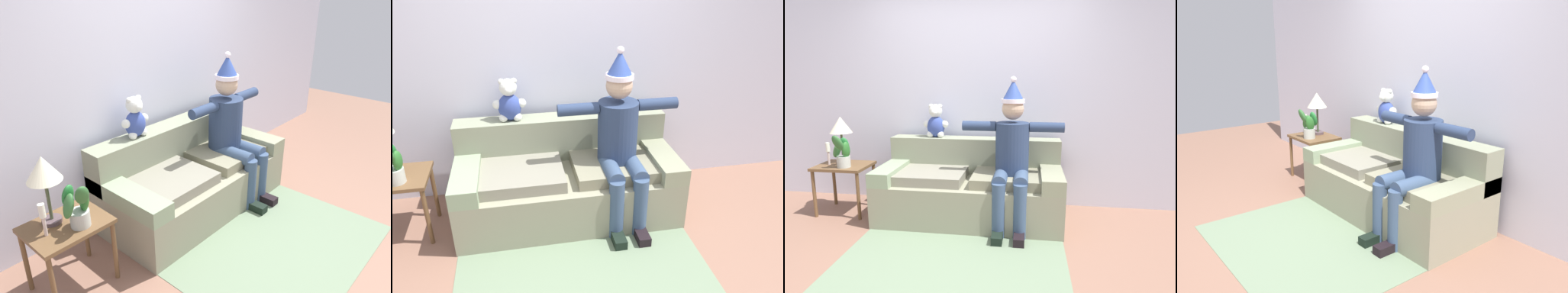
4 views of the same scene
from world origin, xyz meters
TOP-DOWN VIEW (x-y plane):
  - ground_plane at (0.00, 0.00)m, footprint 10.00×10.00m
  - back_wall at (0.00, 1.55)m, footprint 7.00×0.10m
  - couch at (0.00, 1.03)m, footprint 1.91×0.88m
  - person_seated at (0.44, 0.87)m, footprint 1.02×0.77m
  - teddy_bear at (-0.45, 1.30)m, footprint 0.29×0.17m
  - side_table at (-1.42, 0.95)m, footprint 0.56×0.45m
  - table_lamp at (-1.47, 1.04)m, footprint 0.24×0.24m
  - potted_plant at (-1.36, 0.85)m, footprint 0.22×0.28m
  - candle_tall at (-1.57, 0.93)m, footprint 0.04×0.04m
  - area_rug at (0.00, -0.01)m, footprint 1.89×1.28m

SIDE VIEW (x-z plane):
  - ground_plane at x=0.00m, z-range 0.00..0.00m
  - area_rug at x=0.00m, z-range 0.00..0.01m
  - couch at x=0.00m, z-range -0.09..0.74m
  - side_table at x=-1.42m, z-range 0.19..0.74m
  - candle_tall at x=-1.57m, z-range 0.58..0.83m
  - potted_plant at x=-1.36m, z-range 0.52..0.90m
  - person_seated at x=0.44m, z-range 0.01..1.51m
  - table_lamp at x=-1.47m, z-range 0.69..1.21m
  - teddy_bear at x=-0.45m, z-range 0.80..1.19m
  - back_wall at x=0.00m, z-range 0.00..2.70m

